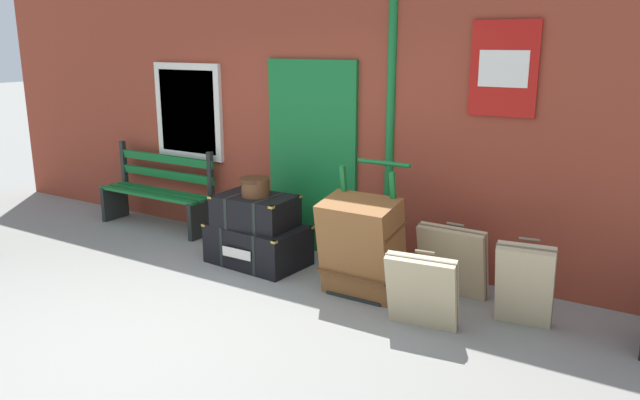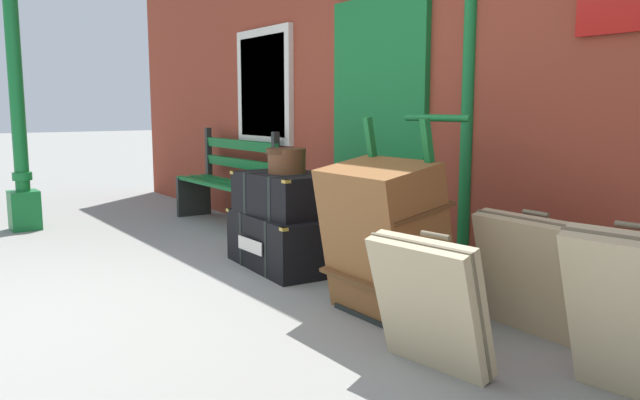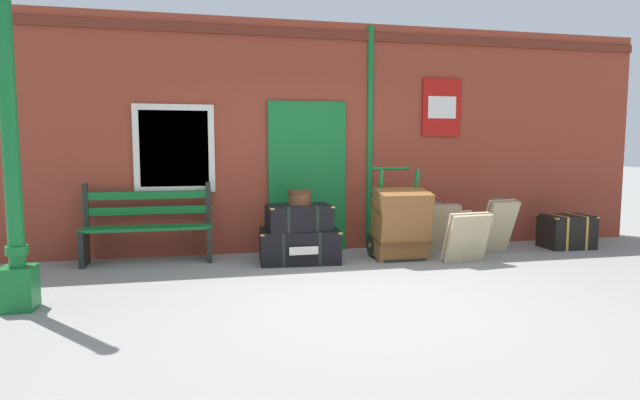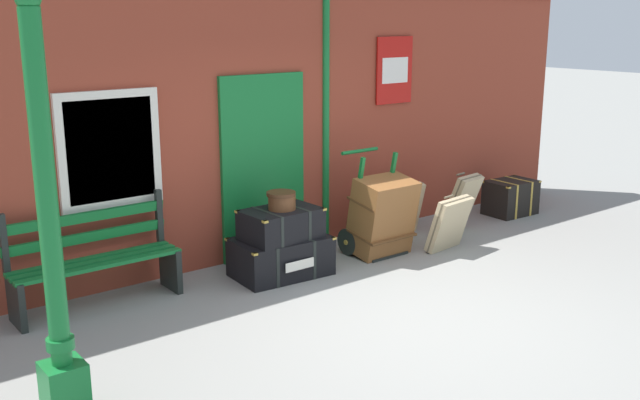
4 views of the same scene
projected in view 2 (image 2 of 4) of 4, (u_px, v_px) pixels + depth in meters
The scene contains 12 objects.
ground_plane at pixel (67, 318), 3.75m from camera, with size 60.00×60.00×0.00m, color gray.
brick_facade at pixel (398, 62), 5.00m from camera, with size 10.40×0.35×3.20m.
lamp_post at pixel (18, 122), 6.32m from camera, with size 0.28×0.28×2.91m.
platform_bench at pixel (228, 183), 6.68m from camera, with size 1.60×0.43×1.01m.
steamer_trunk_base at pixel (290, 240), 4.95m from camera, with size 1.05×0.72×0.43m.
steamer_trunk_middle at pixel (287, 194), 4.89m from camera, with size 0.82×0.57×0.33m.
round_hatbox at pixel (287, 159), 4.84m from camera, with size 0.31×0.31×0.19m.
porters_trolley at pixel (405, 267), 3.87m from camera, with size 0.71×0.59×1.20m.
large_brown_trunk at pixel (384, 238), 3.75m from camera, with size 0.70×0.59×0.94m.
suitcase_brown at pixel (625, 316), 2.62m from camera, with size 0.49×0.44×0.77m.
suitcase_slate at pixel (430, 305), 2.95m from camera, with size 0.60×0.37×0.67m.
suitcase_charcoal at pixel (530, 275), 3.43m from camera, with size 0.64×0.29×0.69m.
Camera 2 is at (3.82, -0.83, 1.24)m, focal length 35.43 mm.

